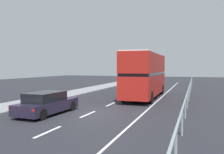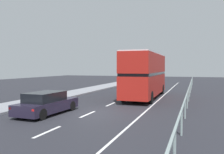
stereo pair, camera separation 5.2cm
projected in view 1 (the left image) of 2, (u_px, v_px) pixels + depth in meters
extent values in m
cube|color=#26272D|center=(91.00, 114.00, 14.95)|extent=(73.14, 120.00, 0.10)
cube|color=gray|center=(11.00, 106.00, 17.02)|extent=(2.93, 80.00, 0.14)
cube|color=silver|center=(48.00, 132.00, 10.59)|extent=(0.16, 2.07, 0.01)
cube|color=silver|center=(88.00, 114.00, 14.52)|extent=(0.16, 2.07, 0.01)
cube|color=silver|center=(111.00, 104.00, 18.45)|extent=(0.16, 2.07, 0.01)
cube|color=silver|center=(126.00, 98.00, 22.39)|extent=(0.16, 2.07, 0.01)
cube|color=silver|center=(136.00, 93.00, 26.32)|extent=(0.16, 2.07, 0.01)
cube|color=silver|center=(144.00, 90.00, 30.25)|extent=(0.16, 2.07, 0.01)
cube|color=silver|center=(150.00, 87.00, 34.18)|extent=(0.16, 2.07, 0.01)
cube|color=silver|center=(154.00, 85.00, 38.11)|extent=(0.16, 2.07, 0.01)
cube|color=silver|center=(158.00, 83.00, 42.04)|extent=(0.16, 2.07, 0.01)
cube|color=silver|center=(161.00, 98.00, 22.39)|extent=(0.12, 46.00, 0.01)
cube|color=gray|center=(189.00, 87.00, 21.52)|extent=(0.08, 42.00, 0.08)
cylinder|color=gray|center=(176.00, 150.00, 6.69)|extent=(0.10, 0.10, 1.08)
cylinder|color=gray|center=(182.00, 123.00, 9.99)|extent=(0.10, 0.10, 1.08)
cylinder|color=gray|center=(185.00, 109.00, 13.29)|extent=(0.10, 0.10, 1.08)
cylinder|color=gray|center=(187.00, 101.00, 16.59)|extent=(0.10, 0.10, 1.08)
cylinder|color=gray|center=(189.00, 95.00, 19.89)|extent=(0.10, 0.10, 1.08)
cylinder|color=gray|center=(189.00, 91.00, 23.19)|extent=(0.10, 0.10, 1.08)
cylinder|color=gray|center=(190.00, 88.00, 26.49)|extent=(0.10, 0.10, 1.08)
cylinder|color=gray|center=(191.00, 86.00, 29.79)|extent=(0.10, 0.10, 1.08)
cylinder|color=gray|center=(191.00, 84.00, 33.09)|extent=(0.10, 0.10, 1.08)
cylinder|color=gray|center=(192.00, 82.00, 36.39)|extent=(0.10, 0.10, 1.08)
cylinder|color=gray|center=(192.00, 81.00, 39.69)|extent=(0.10, 0.10, 1.08)
cube|color=#AC1D16|center=(145.00, 84.00, 22.39)|extent=(2.48, 10.20, 1.82)
cube|color=black|center=(145.00, 73.00, 22.35)|extent=(2.50, 9.79, 0.24)
cube|color=#AC1D16|center=(145.00, 63.00, 22.31)|extent=(2.48, 10.20, 1.68)
cube|color=silver|center=(145.00, 54.00, 22.27)|extent=(2.43, 9.99, 0.10)
cube|color=black|center=(154.00, 81.00, 27.18)|extent=(2.17, 0.05, 1.27)
cube|color=yellow|center=(154.00, 60.00, 27.08)|extent=(1.45, 0.05, 0.28)
cylinder|color=black|center=(142.00, 89.00, 26.27)|extent=(0.29, 1.00, 1.00)
cylinder|color=black|center=(162.00, 89.00, 25.55)|extent=(0.29, 1.00, 1.00)
cylinder|color=black|center=(124.00, 96.00, 19.48)|extent=(0.29, 1.00, 1.00)
cylinder|color=black|center=(151.00, 97.00, 18.76)|extent=(0.29, 1.00, 1.00)
cube|color=#211C2F|center=(48.00, 106.00, 14.61)|extent=(1.95, 4.53, 0.63)
cube|color=black|center=(45.00, 97.00, 14.38)|extent=(1.65, 2.52, 0.56)
cube|color=red|center=(10.00, 108.00, 12.85)|extent=(0.16, 0.07, 0.12)
cube|color=red|center=(34.00, 110.00, 12.27)|extent=(0.16, 0.07, 0.12)
cylinder|color=black|center=(52.00, 104.00, 16.33)|extent=(0.23, 0.65, 0.64)
cylinder|color=black|center=(72.00, 106.00, 15.74)|extent=(0.23, 0.65, 0.64)
cylinder|color=black|center=(19.00, 112.00, 13.50)|extent=(0.23, 0.65, 0.64)
cylinder|color=black|center=(42.00, 114.00, 12.90)|extent=(0.23, 0.65, 0.64)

